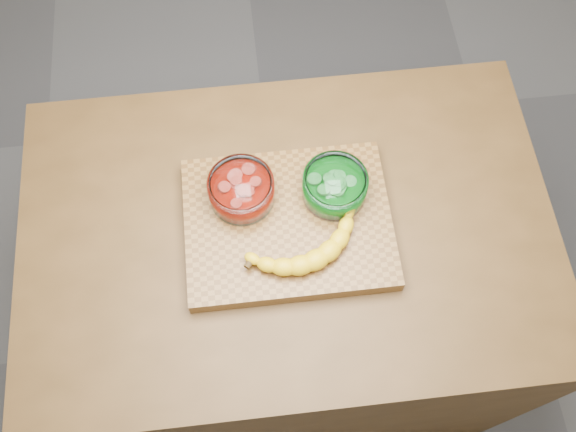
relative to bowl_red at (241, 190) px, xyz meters
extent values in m
plane|color=#525256|center=(0.09, -0.07, -0.97)|extent=(3.50, 3.50, 0.00)
cube|color=#4C3217|center=(0.09, -0.07, -0.52)|extent=(1.20, 0.80, 0.90)
cube|color=brown|center=(0.09, -0.07, -0.05)|extent=(0.45, 0.35, 0.04)
cylinder|color=white|center=(0.00, 0.00, 0.00)|extent=(0.14, 0.14, 0.07)
cylinder|color=red|center=(0.00, 0.00, -0.01)|extent=(0.12, 0.12, 0.04)
cylinder|color=#F25D4C|center=(0.00, 0.00, 0.02)|extent=(0.12, 0.12, 0.02)
cylinder|color=white|center=(0.20, -0.01, 0.00)|extent=(0.14, 0.14, 0.07)
cylinder|color=#0C7C18|center=(0.20, -0.01, -0.01)|extent=(0.12, 0.12, 0.04)
cylinder|color=#5AC05A|center=(0.20, -0.01, 0.02)|extent=(0.11, 0.11, 0.02)
camera|label=1|loc=(0.03, -0.65, 1.23)|focal=40.00mm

